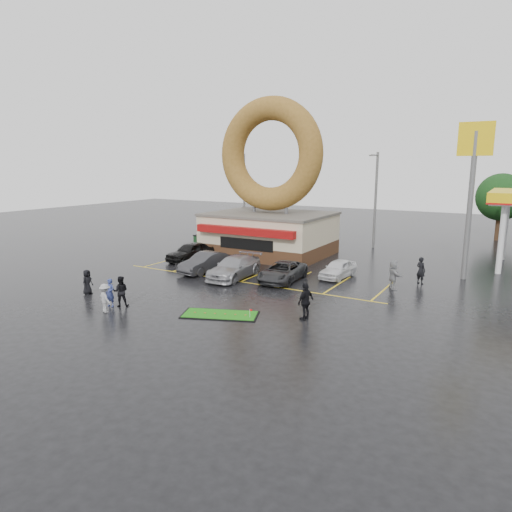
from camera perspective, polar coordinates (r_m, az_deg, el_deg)
The scene contains 20 objects.
ground at distance 28.40m, azimuth -5.65°, elevation -4.69°, with size 120.00×120.00×0.00m, color black.
donut_shop at distance 40.03m, azimuth 1.73°, elevation 6.51°, with size 10.20×8.70×13.50m.
shell_sign at distance 34.17m, azimuth 25.49°, elevation 9.51°, with size 2.20×0.36×10.60m.
streetlight_left at distance 49.52m, azimuth -1.54°, elevation 7.79°, with size 0.40×2.21×9.00m.
streetlight_mid at distance 44.73m, azimuth 14.69°, elevation 7.05°, with size 0.40×2.21×9.00m.
tree_far_d at distance 54.16m, azimuth 28.28°, elevation 6.49°, with size 4.90×4.90×7.00m.
car_black at distance 38.05m, azimuth -8.15°, elevation 0.54°, with size 1.83×4.54×1.55m, color black.
car_dgrey at distance 33.82m, azimuth -6.29°, elevation -0.82°, with size 1.56×4.49×1.48m, color #2D2D30.
car_silver at distance 32.01m, azimuth -2.74°, elevation -1.43°, with size 2.12×5.22×1.51m, color #929297.
car_grey at distance 31.18m, azimuth 3.33°, elevation -1.96°, with size 2.19×4.74×1.32m, color #292A2C.
car_white at distance 32.55m, azimuth 10.24°, elevation -1.60°, with size 1.51×3.75×1.28m, color silver.
person_blue at distance 26.84m, azimuth -17.77°, elevation -4.39°, with size 0.58×0.38×1.58m, color navy.
person_blackjkt at distance 26.66m, azimuth -16.56°, elevation -4.25°, with size 0.84×0.66×1.74m, color black.
person_hoodie at distance 25.85m, azimuth -18.33°, elevation -5.02°, with size 1.02×0.58×1.57m, color #969699.
person_bystander at distance 29.80m, azimuth -20.34°, elevation -3.07°, with size 0.75×0.49×1.54m, color black.
person_cameraman at distance 23.50m, azimuth 6.22°, elevation -5.65°, with size 1.14×0.48×1.95m, color black.
person_walker_near at distance 30.43m, azimuth 16.80°, elevation -2.23°, with size 1.74×0.55×1.88m, color gray.
person_walker_far at distance 32.29m, azimuth 19.91°, elevation -1.71°, with size 0.66×0.44×1.82m, color black.
dumpster at distance 43.05m, azimuth -6.40°, elevation 1.66°, with size 1.80×1.20×1.30m, color #173C1D.
putting_green at distance 24.39m, azimuth -4.51°, elevation -7.30°, with size 4.37×3.09×0.51m.
Camera 1 is at (16.17, -22.02, 7.78)m, focal length 32.00 mm.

